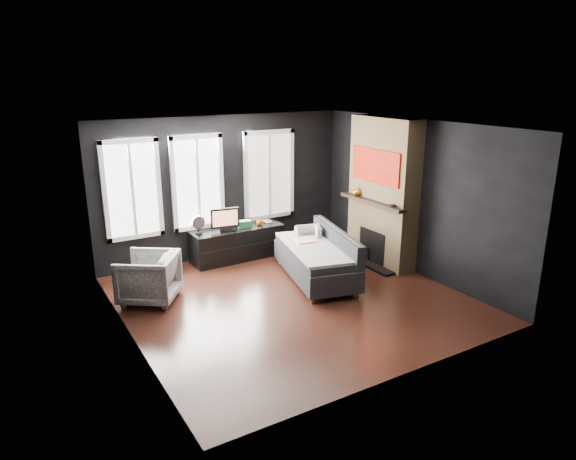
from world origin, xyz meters
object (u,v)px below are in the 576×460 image
monitor (225,218)px  media_console (237,243)px  mantel_vase (357,191)px  mug (260,222)px  book (263,217)px  armchair (148,275)px  sofa (316,255)px

monitor → media_console: bearing=16.7°
mantel_vase → monitor: bearing=154.7°
mug → monitor: bearing=177.7°
mantel_vase → book: bearing=138.7°
mug → media_console: bearing=172.1°
book → mantel_vase: (1.36, -1.20, 0.59)m
monitor → mantel_vase: (2.24, -1.06, 0.46)m
armchair → media_console: armchair is taller
media_console → mug: 0.60m
media_console → sofa: bearing=-67.8°
armchair → mug: bearing=146.6°
media_console → monitor: 0.61m
monitor → mantel_vase: mantel_vase is taller
sofa → mug: size_ratio=15.14×
sofa → monitor: bearing=134.9°
monitor → book: (0.88, 0.14, -0.14)m
armchair → book: bearing=148.6°
media_console → mug: bearing=-9.0°
book → monitor: bearing=-171.1°
sofa → book: sofa is taller
armchair → monitor: (1.76, 1.01, 0.43)m
book → mantel_vase: size_ratio=1.20×
mug → mantel_vase: mantel_vase is taller
mug → mantel_vase: size_ratio=0.75×
monitor → mug: 0.74m
media_console → armchair: bearing=-153.7°
media_console → mug: mug is taller
armchair → mantel_vase: bearing=124.4°
armchair → book: size_ratio=3.96×
mug → book: (0.16, 0.17, 0.04)m
book → armchair: bearing=-156.4°
media_console → mantel_vase: size_ratio=10.00×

